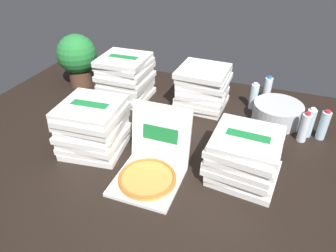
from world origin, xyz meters
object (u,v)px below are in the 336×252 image
object	(u,v)px
pizza_stack_right_mid	(244,157)
water_bottle_1	(304,128)
pizza_stack_left_mid	(203,87)
water_bottle_0	(267,89)
water_bottle_2	(254,96)
water_bottle_4	(323,125)
potted_plant	(77,57)
pizza_stack_left_far	(93,127)
pizza_stack_right_near	(126,78)
ice_bucket	(277,113)
open_pizza_box	(151,167)
water_bottle_3	(309,123)

from	to	relation	value
pizza_stack_right_mid	water_bottle_1	bearing A→B (deg)	56.57
pizza_stack_left_mid	water_bottle_0	bearing A→B (deg)	28.35
water_bottle_2	water_bottle_4	distance (m)	0.56
potted_plant	water_bottle_0	bearing A→B (deg)	9.47
pizza_stack_left_far	water_bottle_2	xyz separation A→B (m)	(0.91, 0.89, -0.06)
pizza_stack_right_near	pizza_stack_right_mid	xyz separation A→B (m)	(1.07, -0.64, -0.04)
ice_bucket	water_bottle_0	size ratio (longest dim) A/B	1.62
pizza_stack_left_mid	potted_plant	bearing A→B (deg)	-179.42
pizza_stack_left_mid	water_bottle_1	distance (m)	0.80
water_bottle_1	water_bottle_4	distance (m)	0.14
pizza_stack_left_far	ice_bucket	size ratio (longest dim) A/B	1.21
water_bottle_1	water_bottle_0	bearing A→B (deg)	120.15
water_bottle_1	water_bottle_4	world-z (taller)	same
open_pizza_box	pizza_stack_right_mid	world-z (taller)	open_pizza_box
water_bottle_1	water_bottle_3	world-z (taller)	same
pizza_stack_right_near	pizza_stack_left_far	world-z (taller)	pizza_stack_right_near
water_bottle_0	water_bottle_4	bearing A→B (deg)	-45.70
open_pizza_box	water_bottle_1	xyz separation A→B (m)	(0.82, 0.69, 0.03)
ice_bucket	water_bottle_4	xyz separation A→B (m)	(0.30, -0.12, 0.03)
pizza_stack_right_near	water_bottle_0	xyz separation A→B (m)	(1.11, 0.35, -0.08)
pizza_stack_right_near	water_bottle_4	distance (m)	1.53
pizza_stack_right_mid	water_bottle_0	xyz separation A→B (m)	(0.04, 0.99, -0.04)
open_pizza_box	potted_plant	bearing A→B (deg)	139.84
open_pizza_box	ice_bucket	distance (m)	1.09
ice_bucket	water_bottle_4	size ratio (longest dim) A/B	1.62
water_bottle_1	water_bottle_4	bearing A→B (deg)	31.51
water_bottle_0	open_pizza_box	bearing A→B (deg)	-114.43
potted_plant	open_pizza_box	bearing A→B (deg)	-40.16
potted_plant	pizza_stack_left_far	bearing A→B (deg)	-51.21
pizza_stack_left_mid	water_bottle_2	size ratio (longest dim) A/B	1.82
pizza_stack_left_far	water_bottle_4	distance (m)	1.54
open_pizza_box	potted_plant	xyz separation A→B (m)	(-1.08, 0.91, 0.19)
water_bottle_3	water_bottle_4	size ratio (longest dim) A/B	1.00
open_pizza_box	water_bottle_0	size ratio (longest dim) A/B	2.02
pizza_stack_right_mid	water_bottle_3	distance (m)	0.68
open_pizza_box	water_bottle_2	xyz separation A→B (m)	(0.45, 1.02, 0.03)
open_pizza_box	pizza_stack_left_far	world-z (taller)	open_pizza_box
water_bottle_2	water_bottle_3	distance (m)	0.48
water_bottle_0	pizza_stack_right_near	bearing A→B (deg)	-162.45
pizza_stack_right_mid	ice_bucket	world-z (taller)	pizza_stack_right_mid
water_bottle_2	potted_plant	world-z (taller)	potted_plant
water_bottle_1	potted_plant	size ratio (longest dim) A/B	0.48
water_bottle_3	water_bottle_4	distance (m)	0.09
ice_bucket	open_pizza_box	bearing A→B (deg)	-126.01
open_pizza_box	potted_plant	size ratio (longest dim) A/B	0.96
pizza_stack_left_far	pizza_stack_left_mid	xyz separation A→B (m)	(0.52, 0.79, 0.00)
pizza_stack_right_mid	pizza_stack_left_mid	world-z (taller)	pizza_stack_left_mid
open_pizza_box	pizza_stack_left_mid	size ratio (longest dim) A/B	1.11
open_pizza_box	water_bottle_4	distance (m)	1.22
open_pizza_box	pizza_stack_right_near	xyz separation A→B (m)	(-0.58, 0.83, 0.11)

